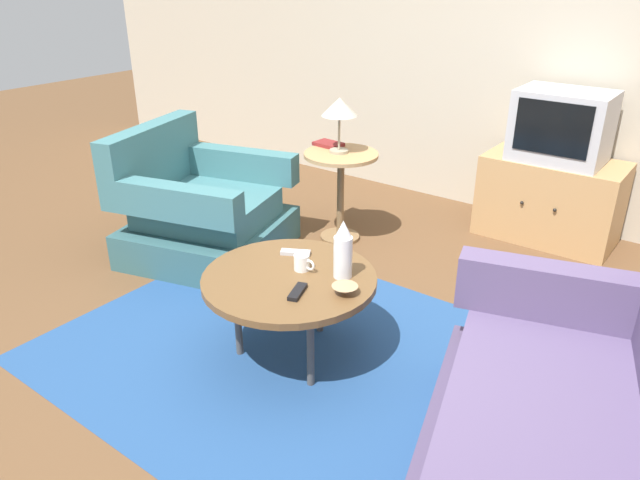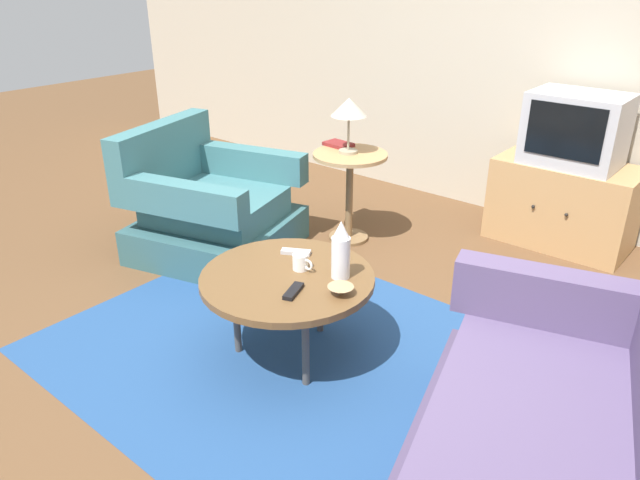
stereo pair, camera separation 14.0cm
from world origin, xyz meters
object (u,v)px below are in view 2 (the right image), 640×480
at_px(armchair, 210,210).
at_px(tv_remote_silver, 296,252).
at_px(mug, 301,262).
at_px(book, 338,144).
at_px(bowl, 341,290).
at_px(table_lamp, 349,109).
at_px(tv_remote_dark, 293,291).
at_px(television, 576,129).
at_px(tv_stand, 563,204).
at_px(couch, 551,466).
at_px(coffee_table, 287,281).
at_px(vase, 341,251).
at_px(side_table, 350,178).

xyz_separation_m(armchair, tv_remote_silver, (1.12, -0.36, 0.17)).
relative_size(mug, book, 0.58).
relative_size(armchair, bowl, 9.55).
bearing_deg(table_lamp, tv_remote_dark, -61.49).
bearing_deg(armchair, tv_remote_dark, 48.59).
relative_size(television, tv_remote_dark, 3.84).
height_order(television, table_lamp, television).
distance_m(television, tv_remote_silver, 2.15).
bearing_deg(tv_stand, book, -148.68).
distance_m(couch, table_lamp, 2.61).
height_order(couch, tv_remote_dark, couch).
bearing_deg(table_lamp, bowl, -53.79).
distance_m(coffee_table, vase, 0.31).
distance_m(tv_remote_silver, book, 1.38).
xyz_separation_m(tv_stand, bowl, (-0.25, -2.20, 0.18)).
height_order(couch, coffee_table, couch).
xyz_separation_m(coffee_table, side_table, (-0.61, 1.31, 0.04)).
bearing_deg(side_table, armchair, -130.29).
height_order(coffee_table, tv_stand, tv_stand).
bearing_deg(vase, tv_stand, 80.16).
bearing_deg(tv_stand, tv_remote_silver, -108.87).
bearing_deg(coffee_table, vase, 36.00).
relative_size(couch, tv_stand, 1.89).
bearing_deg(side_table, vase, -54.65).
bearing_deg(mug, book, 121.32).
xyz_separation_m(television, table_lamp, (-1.19, -0.90, 0.11)).
height_order(vase, bowl, vase).
height_order(couch, tv_remote_silver, couch).
bearing_deg(side_table, tv_remote_silver, -66.16).
bearing_deg(vase, bowl, -51.73).
relative_size(couch, book, 8.52).
bearing_deg(tv_remote_dark, side_table, 8.70).
bearing_deg(tv_remote_silver, couch, -44.46).
bearing_deg(bowl, side_table, 125.66).
relative_size(vase, tv_remote_dark, 1.86).
bearing_deg(coffee_table, television, 75.58).
xyz_separation_m(table_lamp, book, (-0.16, 0.09, -0.29)).
relative_size(vase, bowl, 2.40).
xyz_separation_m(tv_stand, mug, (-0.55, -2.13, 0.20)).
height_order(mug, bowl, mug).
distance_m(table_lamp, mug, 1.44).
distance_m(armchair, side_table, 0.99).
distance_m(coffee_table, side_table, 1.44).
bearing_deg(bowl, tv_remote_silver, 157.40).
xyz_separation_m(armchair, couch, (2.63, -0.79, 0.02)).
relative_size(television, tv_remote_silver, 3.81).
distance_m(couch, vase, 1.27).
height_order(armchair, side_table, armchair).
distance_m(mug, bowl, 0.31).
bearing_deg(tv_stand, mug, -104.58).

